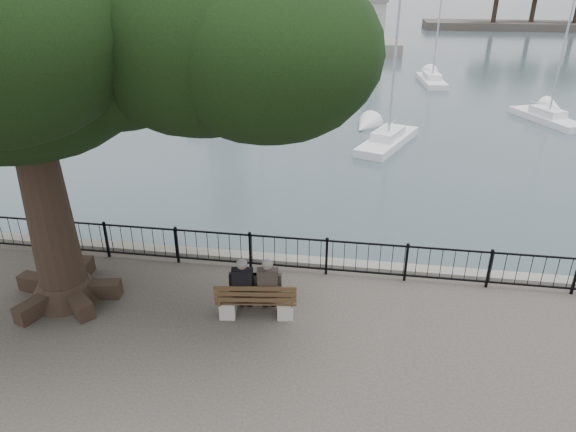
% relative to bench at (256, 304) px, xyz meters
% --- Properties ---
extents(harbor, '(260.00, 260.00, 1.20)m').
position_rel_bench_xyz_m(harbor, '(0.41, 2.54, -0.83)').
color(harbor, slate).
rests_on(harbor, ground).
extents(railing, '(22.06, 0.06, 1.00)m').
position_rel_bench_xyz_m(railing, '(0.41, 2.04, 0.23)').
color(railing, black).
rests_on(railing, ground).
extents(bench, '(1.87, 0.78, 0.96)m').
position_rel_bench_xyz_m(bench, '(0.00, 0.00, 0.00)').
color(bench, '#A5A39E').
rests_on(bench, ground).
extents(person_left, '(0.48, 0.79, 1.52)m').
position_rel_bench_xyz_m(person_left, '(-0.30, 0.07, 0.36)').
color(person_left, black).
rests_on(person_left, ground).
extents(person_right, '(0.48, 0.79, 1.52)m').
position_rel_bench_xyz_m(person_right, '(0.25, 0.14, 0.36)').
color(person_right, black).
rests_on(person_right, ground).
extents(tree, '(11.66, 8.14, 9.52)m').
position_rel_bench_xyz_m(tree, '(-3.81, 0.20, 5.93)').
color(tree, black).
rests_on(tree, ground).
extents(lion_monument, '(6.21, 6.21, 9.11)m').
position_rel_bench_xyz_m(lion_monument, '(2.41, 49.47, 0.97)').
color(lion_monument, slate).
rests_on(lion_monument, ground).
extents(sailboat_a, '(2.75, 6.33, 10.56)m').
position_rel_bench_xyz_m(sailboat_a, '(-7.15, 19.79, -1.03)').
color(sailboat_a, white).
rests_on(sailboat_a, ground).
extents(sailboat_b, '(2.32, 4.89, 9.58)m').
position_rel_bench_xyz_m(sailboat_b, '(-3.87, 19.65, -1.03)').
color(sailboat_b, white).
rests_on(sailboat_b, ground).
extents(sailboat_c, '(3.40, 5.60, 11.38)m').
position_rel_bench_xyz_m(sailboat_c, '(3.36, 16.63, -1.00)').
color(sailboat_c, white).
rests_on(sailboat_c, ground).
extents(sailboat_d, '(3.43, 5.27, 9.18)m').
position_rel_bench_xyz_m(sailboat_d, '(12.82, 22.71, -1.05)').
color(sailboat_d, white).
rests_on(sailboat_d, ground).
extents(sailboat_e, '(1.85, 5.56, 11.77)m').
position_rel_bench_xyz_m(sailboat_e, '(-10.17, 27.09, -0.99)').
color(sailboat_e, white).
rests_on(sailboat_e, ground).
extents(sailboat_f, '(2.73, 5.89, 11.19)m').
position_rel_bench_xyz_m(sailboat_f, '(-0.24, 29.72, -1.01)').
color(sailboat_f, white).
rests_on(sailboat_f, ground).
extents(sailboat_g, '(2.08, 5.70, 11.05)m').
position_rel_bench_xyz_m(sailboat_g, '(7.18, 33.56, -1.01)').
color(sailboat_g, white).
rests_on(sailboat_g, ground).
extents(sailboat_h, '(2.66, 6.25, 14.40)m').
position_rel_bench_xyz_m(sailboat_h, '(-4.67, 38.91, -0.94)').
color(sailboat_h, white).
rests_on(sailboat_h, ground).
extents(sailboat_i, '(1.46, 4.93, 10.08)m').
position_rel_bench_xyz_m(sailboat_i, '(-7.98, 22.71, -1.02)').
color(sailboat_i, white).
rests_on(sailboat_i, ground).
extents(far_shore, '(30.00, 8.60, 9.18)m').
position_rel_bench_xyz_m(far_shore, '(25.95, 79.00, 2.66)').
color(far_shore, '#36312D').
rests_on(far_shore, ground).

